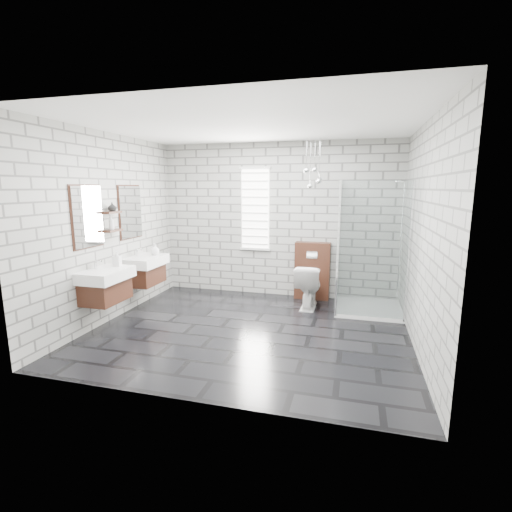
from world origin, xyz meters
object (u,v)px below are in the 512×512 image
at_px(vanity_right, 143,262).
at_px(shower_enclosure, 363,281).
at_px(cistern_panel, 312,271).
at_px(toilet, 309,286).
at_px(vanity_left, 104,276).

xyz_separation_m(vanity_right, shower_enclosure, (3.41, 0.69, -0.25)).
height_order(cistern_panel, toilet, cistern_panel).
distance_m(vanity_right, toilet, 2.69).
distance_m(cistern_panel, toilet, 0.51).
height_order(cistern_panel, shower_enclosure, shower_enclosure).
height_order(vanity_left, vanity_right, same).
xyz_separation_m(vanity_right, toilet, (2.56, 0.72, -0.40)).
bearing_deg(shower_enclosure, vanity_left, -153.95).
bearing_deg(toilet, cistern_panel, -89.51).
xyz_separation_m(vanity_left, cistern_panel, (2.56, 2.18, -0.26)).
distance_m(vanity_right, cistern_panel, 2.84).
bearing_deg(vanity_right, vanity_left, -90.00).
bearing_deg(vanity_left, shower_enclosure, 26.05).
height_order(vanity_right, shower_enclosure, shower_enclosure).
bearing_deg(cistern_panel, shower_enclosure, -31.32).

